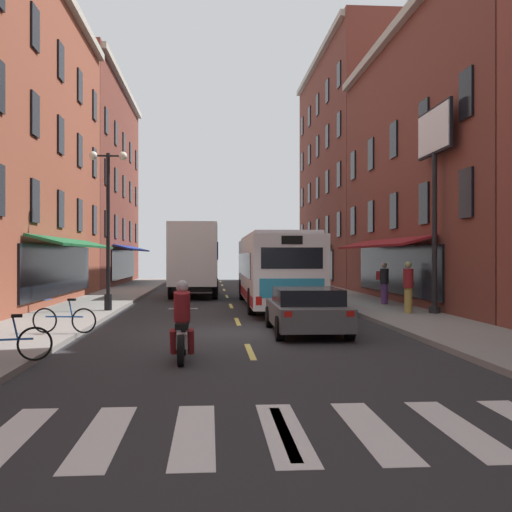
{
  "coord_description": "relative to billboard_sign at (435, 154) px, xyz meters",
  "views": [
    {
      "loc": [
        -0.91,
        -17.67,
        2.17
      ],
      "look_at": [
        0.81,
        5.69,
        2.17
      ],
      "focal_mm": 44.01,
      "sensor_mm": 36.0,
      "label": 1
    }
  ],
  "objects": [
    {
      "name": "motorcycle_rider",
      "position": [
        -8.53,
        -8.63,
        -5.09
      ],
      "size": [
        0.62,
        2.07,
        1.66
      ],
      "color": "black",
      "rests_on": "ground"
    },
    {
      "name": "sidewalk_left",
      "position": [
        -12.95,
        -4.04,
        -5.73
      ],
      "size": [
        3.0,
        80.0,
        0.14
      ],
      "primitive_type": "cube",
      "color": "gray",
      "rests_on": "ground"
    },
    {
      "name": "pedestrian_far",
      "position": [
        -0.91,
        0.12,
        -4.7
      ],
      "size": [
        0.36,
        0.36,
        1.84
      ],
      "rotation": [
        0.0,
        0.0,
        1.89
      ],
      "color": "#B29947",
      "rests_on": "sidewalk_right"
    },
    {
      "name": "pedestrian_near",
      "position": [
        -0.64,
        4.22,
        -4.73
      ],
      "size": [
        0.51,
        0.49,
        1.75
      ],
      "rotation": [
        0.0,
        0.0,
        4.01
      ],
      "color": "#66387F",
      "rests_on": "sidewalk_right"
    },
    {
      "name": "sedan_near",
      "position": [
        -5.26,
        -4.34,
        -5.14
      ],
      "size": [
        2.05,
        4.46,
        1.27
      ],
      "color": "#515154",
      "rests_on": "ground"
    },
    {
      "name": "ground_plane",
      "position": [
        -7.05,
        -4.04,
        -5.85
      ],
      "size": [
        34.8,
        80.0,
        0.1
      ],
      "primitive_type": "cube",
      "color": "#28282B"
    },
    {
      "name": "street_lamp_twin",
      "position": [
        -11.76,
        2.06,
        -2.39
      ],
      "size": [
        1.42,
        0.32,
        5.94
      ],
      "color": "black",
      "rests_on": "sidewalk_left"
    },
    {
      "name": "lane_centre_dashes",
      "position": [
        -7.05,
        -4.29,
        -5.79
      ],
      "size": [
        0.14,
        73.9,
        0.01
      ],
      "color": "#DBCC4C",
      "rests_on": "ground"
    },
    {
      "name": "crosswalk_near",
      "position": [
        -7.05,
        -14.04,
        -5.79
      ],
      "size": [
        7.1,
        2.8,
        0.01
      ],
      "color": "silver",
      "rests_on": "ground"
    },
    {
      "name": "billboard_sign",
      "position": [
        0.0,
        0.0,
        0.0
      ],
      "size": [
        0.4,
        3.18,
        7.31
      ],
      "color": "black",
      "rests_on": "sidewalk_right"
    },
    {
      "name": "sedan_mid",
      "position": [
        -8.88,
        19.82,
        -5.12
      ],
      "size": [
        1.9,
        4.29,
        1.33
      ],
      "color": "black",
      "rests_on": "ground"
    },
    {
      "name": "bicycle_near",
      "position": [
        -11.78,
        -4.91,
        -5.3
      ],
      "size": [
        1.71,
        0.48,
        0.91
      ],
      "color": "black",
      "rests_on": "sidewalk_left"
    },
    {
      "name": "bicycle_mid",
      "position": [
        -11.84,
        -9.44,
        -5.3
      ],
      "size": [
        1.68,
        0.56,
        0.91
      ],
      "color": "black",
      "rests_on": "sidewalk_left"
    },
    {
      "name": "sidewalk_right",
      "position": [
        -1.15,
        -4.04,
        -5.73
      ],
      "size": [
        3.0,
        80.0,
        0.14
      ],
      "primitive_type": "cube",
      "color": "gray",
      "rests_on": "ground"
    },
    {
      "name": "transit_bus",
      "position": [
        -5.22,
        5.0,
        -4.19
      ],
      "size": [
        2.72,
        12.45,
        3.06
      ],
      "color": "white",
      "rests_on": "ground"
    },
    {
      "name": "box_truck",
      "position": [
        -8.77,
        11.45,
        -3.81
      ],
      "size": [
        2.56,
        6.86,
        3.83
      ],
      "color": "#B21E19",
      "rests_on": "ground"
    }
  ]
}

